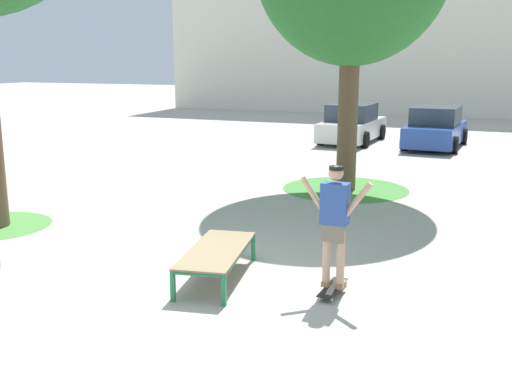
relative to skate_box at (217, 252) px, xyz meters
The scene contains 8 objects.
ground_plane 0.48m from the skate_box, 124.58° to the right, with size 120.00×120.00×0.00m, color #B2AA9E.
building_facade 29.88m from the skate_box, 87.32° to the left, with size 35.94×4.00×10.66m, color silver.
skate_box is the anchor object (origin of this frame).
skateboard 1.75m from the skate_box, ahead, with size 0.23×0.81×0.09m.
skater 1.84m from the skate_box, ahead, with size 1.00×0.29×1.69m.
grass_patch_mid_back 6.83m from the skate_box, 88.19° to the left, with size 3.12×3.12×0.01m, color #47893D.
car_white 15.46m from the skate_box, 96.25° to the left, with size 2.05×4.26×1.50m.
car_blue 15.21m from the skate_box, 84.44° to the left, with size 2.09×4.29×1.50m.
Camera 1 is at (3.82, -7.17, 3.14)m, focal length 41.58 mm.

